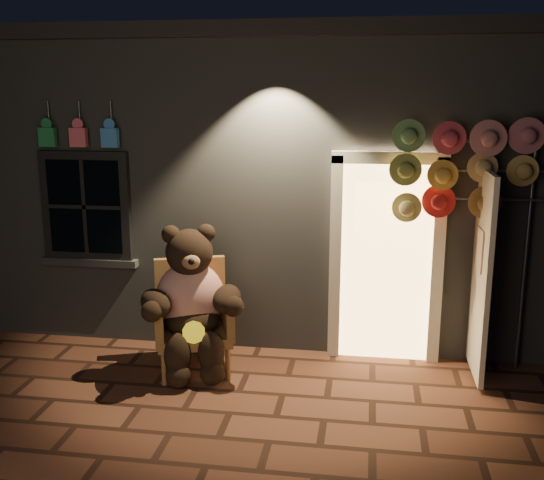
# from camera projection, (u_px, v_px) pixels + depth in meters

# --- Properties ---
(ground) EXTENTS (60.00, 60.00, 0.00)m
(ground) POSITION_uv_depth(u_px,v_px,m) (230.00, 413.00, 5.62)
(ground) COLOR brown
(ground) RESTS_ON ground
(shop_building) EXTENTS (7.30, 5.95, 3.51)m
(shop_building) POSITION_uv_depth(u_px,v_px,m) (288.00, 166.00, 9.06)
(shop_building) COLOR slate
(shop_building) RESTS_ON ground
(wicker_armchair) EXTENTS (0.93, 0.89, 1.10)m
(wicker_armchair) POSITION_uv_depth(u_px,v_px,m) (192.00, 316.00, 6.46)
(wicker_armchair) COLOR olive
(wicker_armchair) RESTS_ON ground
(teddy_bear) EXTENTS (1.03, 0.96, 1.50)m
(teddy_bear) POSITION_uv_depth(u_px,v_px,m) (191.00, 301.00, 6.28)
(teddy_bear) COLOR #AE2812
(teddy_bear) RESTS_ON ground
(hat_rack) EXTENTS (1.64, 0.22, 2.51)m
(hat_rack) POSITION_uv_depth(u_px,v_px,m) (463.00, 171.00, 6.09)
(hat_rack) COLOR #59595E
(hat_rack) RESTS_ON ground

